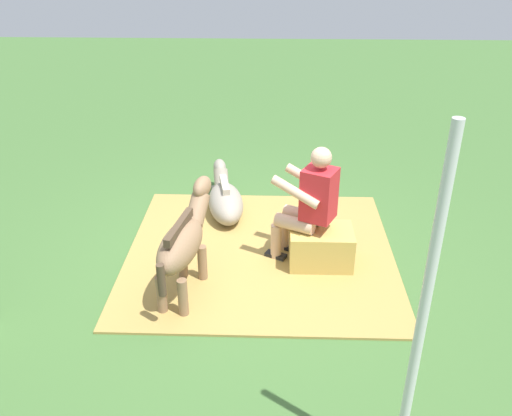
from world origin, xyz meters
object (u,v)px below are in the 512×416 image
(hay_bale, at_px, (321,247))
(tent_pole_left, at_px, (421,326))
(pony_standing, at_px, (184,241))
(pony_lying, at_px, (225,199))
(person_seated, at_px, (308,202))

(hay_bale, bearing_deg, tent_pole_left, 97.77)
(tent_pole_left, bearing_deg, hay_bale, -82.23)
(pony_standing, distance_m, tent_pole_left, 2.54)
(pony_lying, bearing_deg, pony_standing, 81.46)
(pony_standing, bearing_deg, pony_lying, -98.54)
(pony_lying, bearing_deg, hay_bale, 134.65)
(hay_bale, height_order, tent_pole_left, tent_pole_left)
(person_seated, bearing_deg, hay_bale, 161.93)
(person_seated, height_order, tent_pole_left, tent_pole_left)
(hay_bale, bearing_deg, pony_lying, -45.35)
(pony_lying, xyz_separation_m, tent_pole_left, (-1.38, 3.42, 0.99))
(pony_standing, bearing_deg, person_seated, -155.03)
(pony_standing, xyz_separation_m, pony_lying, (-0.23, -1.56, -0.36))
(tent_pole_left, bearing_deg, pony_lying, -67.99)
(person_seated, height_order, pony_lying, person_seated)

